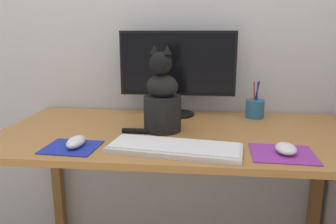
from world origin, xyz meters
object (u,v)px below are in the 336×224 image
keyboard (175,148)px  computer_mouse_left (76,142)px  computer_mouse_right (286,149)px  pen_cup (255,108)px  monitor (177,68)px  cat (162,100)px

keyboard → computer_mouse_left: computer_mouse_left is taller
computer_mouse_left → computer_mouse_right: computer_mouse_left is taller
keyboard → computer_mouse_right: bearing=9.1°
keyboard → pen_cup: size_ratio=2.73×
monitor → keyboard: monitor is taller
cat → pen_cup: cat is taller
computer_mouse_left → pen_cup: (0.70, 0.50, 0.02)m
monitor → pen_cup: size_ratio=3.21×
keyboard → computer_mouse_left: bearing=-171.6°
monitor → pen_cup: 0.42m
computer_mouse_left → cat: 0.38m
computer_mouse_right → pen_cup: bearing=93.4°
computer_mouse_left → computer_mouse_right: size_ratio=1.12×
monitor → keyboard: (0.03, -0.51, -0.22)m
monitor → pen_cup: bearing=-1.8°
pen_cup → keyboard: bearing=-124.5°
cat → pen_cup: bearing=51.4°
pen_cup → monitor: bearing=178.2°
pen_cup → cat: bearing=-147.4°
keyboard → pen_cup: pen_cup is taller
monitor → cat: bearing=-98.6°
monitor → computer_mouse_right: monitor is taller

